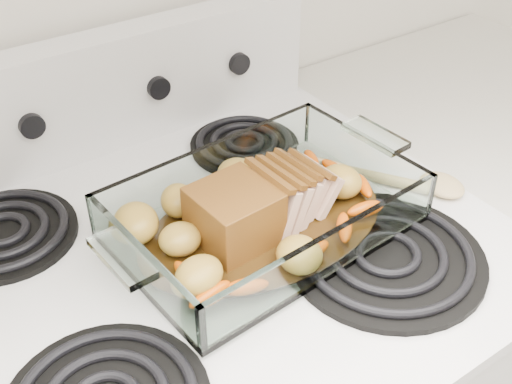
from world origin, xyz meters
TOP-DOWN VIEW (x-y plane):
  - counter_right at (0.67, 1.66)m, footprint 0.58×0.68m
  - baking_dish at (0.09, 1.62)m, footprint 0.37×0.25m
  - pork_roast at (0.08, 1.62)m, footprint 0.20×0.09m
  - roast_vegetables at (0.09, 1.66)m, footprint 0.33×0.18m
  - wooden_spoon at (0.33, 1.59)m, footprint 0.16×0.21m

SIDE VIEW (x-z plane):
  - counter_right at x=0.67m, z-range 0.00..0.93m
  - wooden_spoon at x=0.33m, z-range 0.94..0.95m
  - baking_dish at x=0.09m, z-range 0.93..1.00m
  - roast_vegetables at x=0.09m, z-range 0.95..0.99m
  - pork_roast at x=0.08m, z-range 0.95..1.03m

